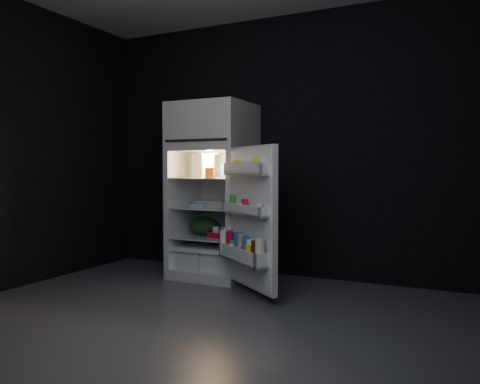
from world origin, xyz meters
The scene contains 18 objects.
floor centered at (0.00, 0.00, 0.00)m, with size 4.00×3.40×0.00m, color #55555B.
wall_back centered at (0.00, 1.70, 1.35)m, with size 4.00×0.00×2.70m, color black.
wall_left centered at (-2.00, 0.00, 1.35)m, with size 0.00×3.40×2.70m, color black.
refrigerator centered at (-0.56, 1.32, 0.96)m, with size 0.76×0.71×1.78m.
fridge_door centered at (0.12, 0.71, 0.68)m, with size 0.69×0.59×1.22m.
milk_jug centered at (-0.67, 1.29, 1.15)m, with size 0.16×0.16×0.24m, color white.
mayo_jar centered at (-0.42, 1.33, 1.10)m, with size 0.10×0.10×0.14m, color blue.
jam_jar centered at (-0.36, 1.30, 1.09)m, with size 0.10×0.10×0.13m, color black.
amber_bottle centered at (-0.79, 1.35, 1.14)m, with size 0.07×0.07×0.22m, color #C78C1F.
small_carton centered at (-0.48, 1.10, 1.08)m, with size 0.08×0.06×0.10m, color #C45417.
egg_carton centered at (-0.52, 1.18, 0.76)m, with size 0.29×0.11×0.07m, color #99988B.
pie centered at (-0.72, 1.40, 0.75)m, with size 0.27×0.27×0.04m, color tan.
flat_package centered at (-0.62, 1.11, 0.75)m, with size 0.17×0.08×0.04m, color #84B1CC.
wrapped_pkg centered at (-0.38, 1.42, 0.75)m, with size 0.12×0.10×0.05m, color #F2F0C6.
produce_bag centered at (-0.66, 1.29, 0.52)m, with size 0.32×0.27×0.20m, color #193815.
yogurt_tray centered at (-0.41, 1.20, 0.45)m, with size 0.27×0.14×0.05m, color #B80F2B.
small_can_red centered at (-0.41, 1.47, 0.47)m, with size 0.07×0.07×0.09m, color #B80F2B.
small_can_silver centered at (-0.36, 1.41, 0.47)m, with size 0.06×0.06×0.09m, color silver.
Camera 1 is at (1.78, -2.91, 1.11)m, focal length 35.00 mm.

